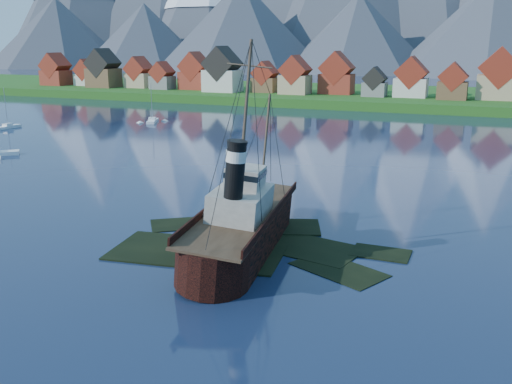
% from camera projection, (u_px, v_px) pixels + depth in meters
% --- Properties ---
extents(ground, '(1400.00, 1400.00, 0.00)m').
position_uv_depth(ground, '(231.00, 250.00, 60.80)').
color(ground, '#16233F').
rests_on(ground, ground).
extents(shoal, '(31.71, 21.24, 1.14)m').
position_uv_depth(shoal, '(254.00, 249.00, 62.16)').
color(shoal, black).
rests_on(shoal, ground).
extents(shore_bank, '(600.00, 80.00, 3.20)m').
position_uv_depth(shore_bank, '(421.00, 101.00, 212.94)').
color(shore_bank, '#1F4C15').
rests_on(shore_bank, ground).
extents(seawall, '(600.00, 2.50, 2.00)m').
position_uv_depth(seawall, '(406.00, 113.00, 178.93)').
color(seawall, '#3F3D38').
rests_on(seawall, ground).
extents(town, '(250.96, 16.69, 17.30)m').
position_uv_depth(town, '(323.00, 78.00, 206.83)').
color(town, maroon).
rests_on(town, ground).
extents(tugboat_wreck, '(6.75, 29.09, 23.05)m').
position_uv_depth(tugboat_wreck, '(246.00, 221.00, 61.11)').
color(tugboat_wreck, black).
rests_on(tugboat_wreck, ground).
extents(sailboat_b, '(1.98, 7.43, 10.73)m').
position_uv_depth(sailboat_b, '(8.00, 127.00, 146.56)').
color(sailboat_b, white).
rests_on(sailboat_b, ground).
extents(sailboat_c, '(5.35, 8.66, 10.98)m').
position_uv_depth(sailboat_c, '(152.00, 121.00, 157.76)').
color(sailboat_c, white).
rests_on(sailboat_c, ground).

